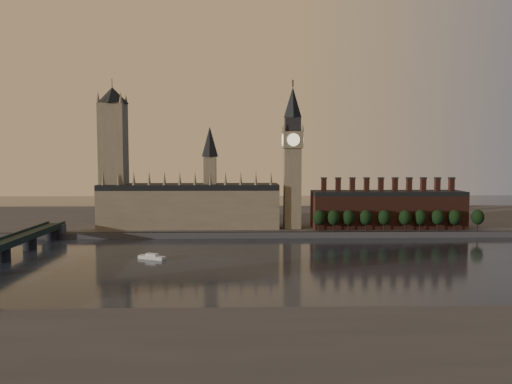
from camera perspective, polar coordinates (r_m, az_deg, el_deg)
ground at (r=258.41m, az=4.32°, el=-8.54°), size 900.00×900.00×0.00m
north_bank at (r=433.05m, az=1.94°, el=-3.09°), size 900.00×182.00×4.00m
palace_of_westminster at (r=369.38m, az=-7.48°, el=-1.32°), size 130.00×30.30×74.00m
victoria_tower at (r=377.69m, az=-15.98°, el=4.37°), size 24.00×24.00×108.00m
big_ben at (r=362.49m, az=4.19°, el=4.18°), size 15.00×15.00×107.00m
chimney_block at (r=377.94m, az=14.78°, el=-1.88°), size 110.00×25.00×37.00m
embankment_tree_0 at (r=352.78m, az=7.23°, el=-2.91°), size 8.60×8.60×14.88m
embankment_tree_1 at (r=353.36m, az=8.86°, el=-2.91°), size 8.60×8.60×14.88m
embankment_tree_2 at (r=355.82m, az=10.51°, el=-2.88°), size 8.60×8.60×14.88m
embankment_tree_3 at (r=358.44m, az=12.44°, el=-2.86°), size 8.60×8.60×14.88m
embankment_tree_4 at (r=361.64m, az=14.43°, el=-2.83°), size 8.60×8.60×14.88m
embankment_tree_5 at (r=365.05m, az=16.66°, el=-2.81°), size 8.60×8.60×14.88m
embankment_tree_6 at (r=369.50m, az=18.26°, el=-2.76°), size 8.60×8.60×14.88m
embankment_tree_7 at (r=373.27m, az=20.05°, el=-2.74°), size 8.60×8.60×14.88m
embankment_tree_8 at (r=377.59m, az=21.74°, el=-2.71°), size 8.60×8.60×14.88m
embankment_tree_9 at (r=385.41m, az=24.02°, el=-2.64°), size 8.60×8.60×14.88m
river_boat at (r=282.36m, az=-11.81°, el=-7.28°), size 15.92×10.38×3.09m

